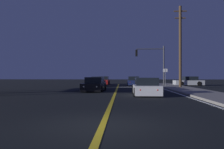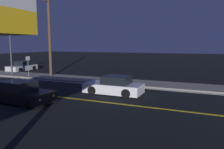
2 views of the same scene
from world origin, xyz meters
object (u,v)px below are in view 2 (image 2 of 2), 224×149
Objects in this scene: car_distant_tail_white at (114,86)px; utility_pole_right at (49,32)px; car_side_waiting_silver at (22,67)px; street_sign_corner at (28,63)px; car_far_approaching_black at (20,93)px.

utility_pole_right is (4.93, 9.78, 4.37)m from car_distant_tail_white.
car_distant_tail_white is 1.01× the size of car_side_waiting_silver.
utility_pole_right is 4.09m from street_sign_corner.
utility_pole_right reaches higher than car_distant_tail_white.
street_sign_corner reaches higher than car_side_waiting_silver.
street_sign_corner is (3.53, 11.68, 1.02)m from car_distant_tail_white.
car_distant_tail_white is at bearing 137.70° from car_far_approaching_black.
car_distant_tail_white is 12.24m from street_sign_corner.
utility_pole_right is (-2.97, -7.26, 4.37)m from car_side_waiting_silver.
car_side_waiting_silver is 8.98m from utility_pole_right.
car_far_approaching_black is 1.83× the size of street_sign_corner.
street_sign_corner is at bearing 138.45° from car_side_waiting_silver.
car_far_approaching_black is 17.64m from car_side_waiting_silver.
car_far_approaching_black is at bearing -138.27° from street_sign_corner.
car_far_approaching_black is 6.37m from car_distant_tail_white.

